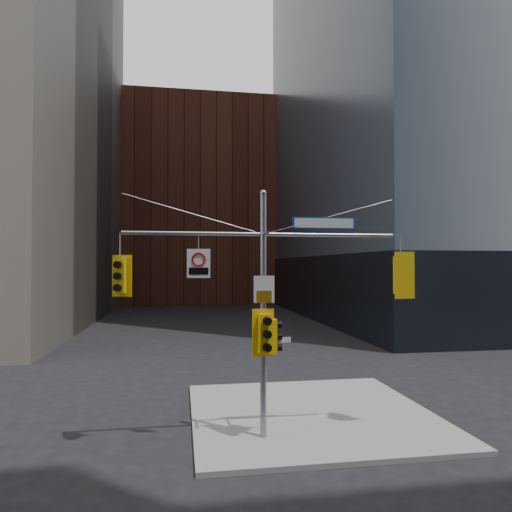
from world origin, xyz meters
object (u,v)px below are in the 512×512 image
object	(u,v)px
traffic_light_pole_side	(274,336)
traffic_light_pole_front	(265,333)
signal_assembly	(263,289)
traffic_light_east_arm	(401,275)
street_sign_blade	(324,223)
regulatory_sign_arm	(199,262)
traffic_light_west_arm	(120,276)

from	to	relation	value
traffic_light_pole_side	traffic_light_pole_front	distance (m)	0.44
traffic_light_pole_front	signal_assembly	bearing A→B (deg)	82.93
signal_assembly	traffic_light_east_arm	size ratio (longest dim) A/B	5.64
signal_assembly	traffic_light_east_arm	distance (m)	4.29
traffic_light_east_arm	street_sign_blade	bearing A→B (deg)	-8.42
street_sign_blade	signal_assembly	bearing A→B (deg)	-177.53
regulatory_sign_arm	traffic_light_west_arm	bearing A→B (deg)	-173.42
signal_assembly	regulatory_sign_arm	distance (m)	2.02
traffic_light_west_arm	traffic_light_east_arm	world-z (taller)	traffic_light_east_arm
traffic_light_east_arm	signal_assembly	bearing A→B (deg)	-8.35
street_sign_blade	regulatory_sign_arm	bearing A→B (deg)	-177.27
signal_assembly	street_sign_blade	xyz separation A→B (m)	(1.84, 0.00, 1.93)
traffic_light_pole_front	street_sign_blade	size ratio (longest dim) A/B	0.71
traffic_light_pole_front	street_sign_blade	xyz separation A→B (m)	(1.84, 0.27, 3.19)
street_sign_blade	regulatory_sign_arm	world-z (taller)	street_sign_blade
traffic_light_pole_front	street_sign_blade	world-z (taller)	street_sign_blade
regulatory_sign_arm	street_sign_blade	bearing A→B (deg)	7.81
traffic_light_pole_side	street_sign_blade	distance (m)	3.65
traffic_light_pole_side	street_sign_blade	size ratio (longest dim) A/B	0.52
traffic_light_east_arm	traffic_light_west_arm	bearing A→B (deg)	-8.44
street_sign_blade	regulatory_sign_arm	distance (m)	3.89
traffic_light_east_arm	traffic_light_pole_side	xyz separation A→B (m)	(-3.95, 0.00, -1.77)
signal_assembly	traffic_light_pole_front	distance (m)	1.28
signal_assembly	traffic_light_pole_side	xyz separation A→B (m)	(0.32, 0.00, -1.39)
street_sign_blade	traffic_light_east_arm	bearing A→B (deg)	2.29
traffic_light_pole_front	regulatory_sign_arm	distance (m)	2.76
traffic_light_west_arm	traffic_light_pole_side	size ratio (longest dim) A/B	1.17
traffic_light_west_arm	traffic_light_pole_side	world-z (taller)	traffic_light_west_arm
regulatory_sign_arm	signal_assembly	bearing A→B (deg)	8.07
traffic_light_pole_side	traffic_light_west_arm	bearing A→B (deg)	94.58
signal_assembly	regulatory_sign_arm	xyz separation A→B (m)	(-1.87, -0.02, 0.76)
signal_assembly	street_sign_blade	size ratio (longest dim) A/B	4.20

